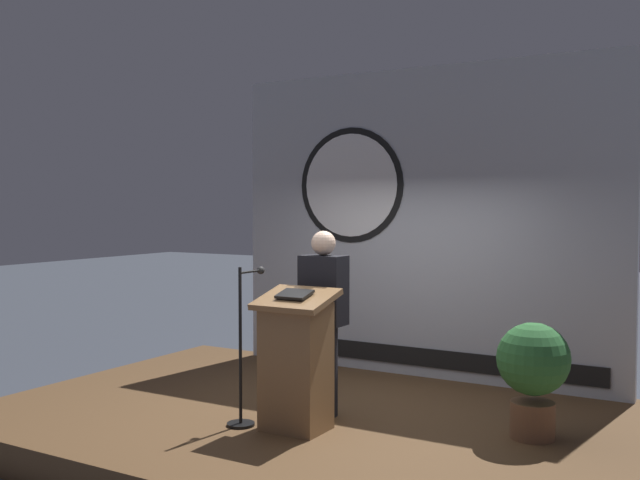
% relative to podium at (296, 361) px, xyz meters
% --- Properties ---
extents(ground_plane, '(40.00, 40.00, 0.00)m').
position_rel_podium_xyz_m(ground_plane, '(0.13, 0.51, -0.88)').
color(ground_plane, '#383D47').
extents(stage_platform, '(6.40, 4.00, 0.30)m').
position_rel_podium_xyz_m(stage_platform, '(0.13, 0.51, -0.73)').
color(stage_platform, brown).
rests_on(stage_platform, ground).
extents(banner_display, '(4.46, 0.12, 3.39)m').
position_rel_podium_xyz_m(banner_display, '(0.10, 2.36, 1.12)').
color(banner_display, '#B2B7C1').
rests_on(banner_display, stage_platform).
extents(podium, '(0.64, 0.50, 1.19)m').
position_rel_podium_xyz_m(podium, '(0.00, 0.00, 0.00)').
color(podium, olive).
rests_on(podium, stage_platform).
extents(speaker_person, '(0.40, 0.26, 1.66)m').
position_rel_podium_xyz_m(speaker_person, '(-0.01, 0.48, 0.27)').
color(speaker_person, black).
rests_on(speaker_person, stage_platform).
extents(microphone_stand, '(0.24, 0.46, 1.37)m').
position_rel_podium_xyz_m(microphone_stand, '(-0.47, -0.11, -0.11)').
color(microphone_stand, black).
rests_on(microphone_stand, stage_platform).
extents(potted_plant, '(0.59, 0.59, 0.95)m').
position_rel_podium_xyz_m(potted_plant, '(1.78, 0.78, -0.01)').
color(potted_plant, brown).
rests_on(potted_plant, stage_platform).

